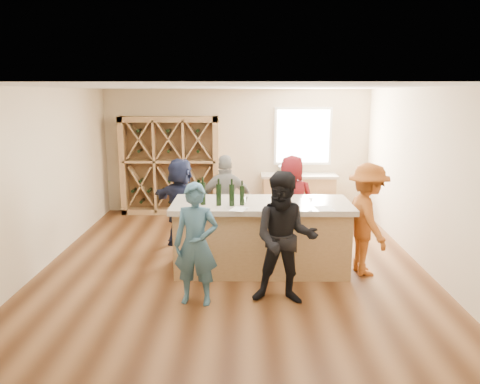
{
  "coord_description": "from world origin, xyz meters",
  "views": [
    {
      "loc": [
        0.16,
        -7.16,
        2.72
      ],
      "look_at": [
        0.1,
        0.2,
        1.15
      ],
      "focal_mm": 35.0,
      "sensor_mm": 36.0,
      "label": 1
    }
  ],
  "objects_px": {
    "person_server": "(367,219)",
    "tasting_counter_base": "(261,239)",
    "person_near_right": "(285,239)",
    "person_far_mid": "(226,203)",
    "person_near_left": "(196,244)",
    "sink": "(290,170)",
    "wine_bottle_e": "(242,195)",
    "person_far_left": "(181,203)",
    "wine_rack": "(170,166)",
    "wine_bottle_b": "(219,195)",
    "wine_bottle_a": "(203,194)",
    "wine_bottle_d": "(232,195)",
    "person_far_right": "(291,202)"
  },
  "relations": [
    {
      "from": "sink",
      "to": "person_far_mid",
      "type": "xyz_separation_m",
      "value": [
        -1.34,
        -2.47,
        -0.17
      ]
    },
    {
      "from": "person_near_left",
      "to": "person_near_right",
      "type": "distance_m",
      "value": 1.15
    },
    {
      "from": "person_near_right",
      "to": "person_far_mid",
      "type": "xyz_separation_m",
      "value": [
        -0.84,
        2.12,
        -0.03
      ]
    },
    {
      "from": "wine_bottle_a",
      "to": "person_far_right",
      "type": "relative_size",
      "value": 0.2
    },
    {
      "from": "wine_bottle_d",
      "to": "person_near_left",
      "type": "height_order",
      "value": "person_near_left"
    },
    {
      "from": "person_server",
      "to": "tasting_counter_base",
      "type": "bearing_deg",
      "value": 77.27
    },
    {
      "from": "wine_bottle_d",
      "to": "person_near_left",
      "type": "bearing_deg",
      "value": -114.52
    },
    {
      "from": "wine_rack",
      "to": "wine_bottle_b",
      "type": "bearing_deg",
      "value": -70.75
    },
    {
      "from": "wine_rack",
      "to": "tasting_counter_base",
      "type": "height_order",
      "value": "wine_rack"
    },
    {
      "from": "wine_bottle_e",
      "to": "person_far_right",
      "type": "xyz_separation_m",
      "value": [
        0.86,
        1.23,
        -0.39
      ]
    },
    {
      "from": "person_near_left",
      "to": "wine_rack",
      "type": "bearing_deg",
      "value": 110.44
    },
    {
      "from": "person_far_left",
      "to": "sink",
      "type": "bearing_deg",
      "value": -98.49
    },
    {
      "from": "wine_rack",
      "to": "wine_bottle_d",
      "type": "relative_size",
      "value": 6.79
    },
    {
      "from": "tasting_counter_base",
      "to": "wine_bottle_b",
      "type": "relative_size",
      "value": 8.08
    },
    {
      "from": "wine_bottle_a",
      "to": "person_far_mid",
      "type": "relative_size",
      "value": 0.2
    },
    {
      "from": "person_near_right",
      "to": "person_far_mid",
      "type": "distance_m",
      "value": 2.28
    },
    {
      "from": "wine_bottle_d",
      "to": "person_near_left",
      "type": "relative_size",
      "value": 0.2
    },
    {
      "from": "wine_bottle_a",
      "to": "wine_bottle_e",
      "type": "bearing_deg",
      "value": -2.87
    },
    {
      "from": "person_server",
      "to": "person_far_left",
      "type": "bearing_deg",
      "value": 59.2
    },
    {
      "from": "sink",
      "to": "person_near_left",
      "type": "distance_m",
      "value": 4.9
    },
    {
      "from": "wine_rack",
      "to": "wine_bottle_a",
      "type": "bearing_deg",
      "value": -73.88
    },
    {
      "from": "tasting_counter_base",
      "to": "wine_bottle_b",
      "type": "xyz_separation_m",
      "value": [
        -0.64,
        -0.21,
        0.74
      ]
    },
    {
      "from": "tasting_counter_base",
      "to": "person_near_right",
      "type": "relative_size",
      "value": 1.49
    },
    {
      "from": "person_far_mid",
      "to": "person_far_left",
      "type": "distance_m",
      "value": 0.83
    },
    {
      "from": "wine_bottle_e",
      "to": "person_far_mid",
      "type": "relative_size",
      "value": 0.17
    },
    {
      "from": "wine_bottle_d",
      "to": "person_far_left",
      "type": "relative_size",
      "value": 0.2
    },
    {
      "from": "wine_bottle_b",
      "to": "person_far_right",
      "type": "relative_size",
      "value": 0.19
    },
    {
      "from": "wine_bottle_b",
      "to": "sink",
      "type": "bearing_deg",
      "value": 68.76
    },
    {
      "from": "wine_rack",
      "to": "tasting_counter_base",
      "type": "bearing_deg",
      "value": -61.01
    },
    {
      "from": "tasting_counter_base",
      "to": "person_server",
      "type": "bearing_deg",
      "value": -4.9
    },
    {
      "from": "tasting_counter_base",
      "to": "person_far_right",
      "type": "relative_size",
      "value": 1.56
    },
    {
      "from": "wine_rack",
      "to": "person_server",
      "type": "bearing_deg",
      "value": -45.83
    },
    {
      "from": "tasting_counter_base",
      "to": "person_far_left",
      "type": "height_order",
      "value": "person_far_left"
    },
    {
      "from": "tasting_counter_base",
      "to": "wine_rack",
      "type": "bearing_deg",
      "value": 118.99
    },
    {
      "from": "person_far_right",
      "to": "tasting_counter_base",
      "type": "bearing_deg",
      "value": 61.04
    },
    {
      "from": "person_far_mid",
      "to": "person_far_right",
      "type": "xyz_separation_m",
      "value": [
        1.14,
        0.1,
        -0.01
      ]
    },
    {
      "from": "person_near_right",
      "to": "person_far_mid",
      "type": "height_order",
      "value": "person_near_right"
    },
    {
      "from": "person_far_left",
      "to": "wine_bottle_a",
      "type": "bearing_deg",
      "value": 146.27
    },
    {
      "from": "person_near_left",
      "to": "sink",
      "type": "bearing_deg",
      "value": 78.11
    },
    {
      "from": "wine_bottle_e",
      "to": "person_far_left",
      "type": "distance_m",
      "value": 1.75
    },
    {
      "from": "sink",
      "to": "wine_bottle_a",
      "type": "distance_m",
      "value": 3.94
    },
    {
      "from": "wine_rack",
      "to": "sink",
      "type": "height_order",
      "value": "wine_rack"
    },
    {
      "from": "sink",
      "to": "person_near_right",
      "type": "xyz_separation_m",
      "value": [
        -0.51,
        -4.59,
        -0.14
      ]
    },
    {
      "from": "wine_bottle_a",
      "to": "person_far_right",
      "type": "height_order",
      "value": "person_far_right"
    },
    {
      "from": "wine_bottle_d",
      "to": "person_near_left",
      "type": "distance_m",
      "value": 1.15
    },
    {
      "from": "wine_bottle_d",
      "to": "wine_bottle_e",
      "type": "height_order",
      "value": "wine_bottle_d"
    },
    {
      "from": "wine_bottle_b",
      "to": "person_far_right",
      "type": "bearing_deg",
      "value": 46.09
    },
    {
      "from": "wine_bottle_b",
      "to": "person_far_mid",
      "type": "distance_m",
      "value": 1.22
    },
    {
      "from": "wine_bottle_d",
      "to": "person_far_left",
      "type": "bearing_deg",
      "value": 124.65
    },
    {
      "from": "wine_bottle_d",
      "to": "person_near_left",
      "type": "xyz_separation_m",
      "value": [
        -0.44,
        -0.96,
        -0.44
      ]
    }
  ]
}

